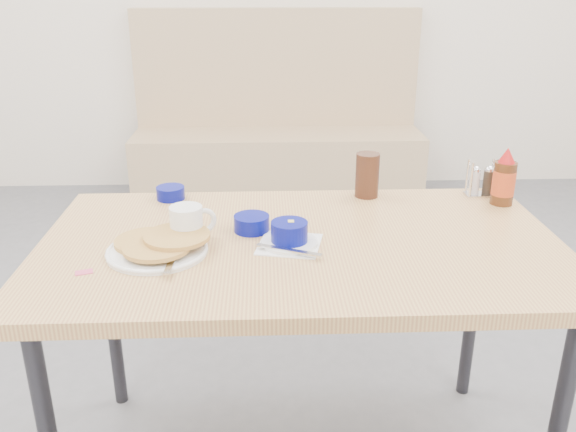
{
  "coord_description": "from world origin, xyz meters",
  "views": [
    {
      "loc": [
        -0.1,
        -1.24,
        1.43
      ],
      "look_at": [
        -0.03,
        0.28,
        0.82
      ],
      "focal_mm": 38.0,
      "sensor_mm": 36.0,
      "label": 1
    }
  ],
  "objects_px": {
    "dining_table": "(301,261)",
    "pancake_plate": "(159,246)",
    "grits_setting": "(289,235)",
    "creamer_bowl": "(171,193)",
    "booth_bench": "(278,144)",
    "syrup_bottle": "(504,180)",
    "coffee_mug": "(188,223)",
    "amber_tumbler": "(367,175)",
    "butter_bowl": "(252,223)",
    "condiment_caddy": "(481,183)"
  },
  "relations": [
    {
      "from": "butter_bowl",
      "to": "amber_tumbler",
      "type": "xyz_separation_m",
      "value": [
        0.36,
        0.27,
        0.05
      ]
    },
    {
      "from": "pancake_plate",
      "to": "butter_bowl",
      "type": "relative_size",
      "value": 2.81
    },
    {
      "from": "dining_table",
      "to": "grits_setting",
      "type": "bearing_deg",
      "value": -136.09
    },
    {
      "from": "pancake_plate",
      "to": "coffee_mug",
      "type": "xyz_separation_m",
      "value": [
        0.07,
        0.07,
        0.03
      ]
    },
    {
      "from": "butter_bowl",
      "to": "amber_tumbler",
      "type": "distance_m",
      "value": 0.46
    },
    {
      "from": "coffee_mug",
      "to": "amber_tumbler",
      "type": "xyz_separation_m",
      "value": [
        0.53,
        0.33,
        0.02
      ]
    },
    {
      "from": "creamer_bowl",
      "to": "butter_bowl",
      "type": "bearing_deg",
      "value": -45.95
    },
    {
      "from": "booth_bench",
      "to": "grits_setting",
      "type": "height_order",
      "value": "booth_bench"
    },
    {
      "from": "pancake_plate",
      "to": "creamer_bowl",
      "type": "bearing_deg",
      "value": 93.61
    },
    {
      "from": "condiment_caddy",
      "to": "coffee_mug",
      "type": "bearing_deg",
      "value": -159.85
    },
    {
      "from": "dining_table",
      "to": "pancake_plate",
      "type": "xyz_separation_m",
      "value": [
        -0.37,
        -0.06,
        0.08
      ]
    },
    {
      "from": "pancake_plate",
      "to": "condiment_caddy",
      "type": "relative_size",
      "value": 2.43
    },
    {
      "from": "amber_tumbler",
      "to": "coffee_mug",
      "type": "bearing_deg",
      "value": -147.95
    },
    {
      "from": "syrup_bottle",
      "to": "butter_bowl",
      "type": "bearing_deg",
      "value": -166.74
    },
    {
      "from": "booth_bench",
      "to": "dining_table",
      "type": "bearing_deg",
      "value": -90.0
    },
    {
      "from": "grits_setting",
      "to": "syrup_bottle",
      "type": "xyz_separation_m",
      "value": [
        0.67,
        0.28,
        0.05
      ]
    },
    {
      "from": "dining_table",
      "to": "condiment_caddy",
      "type": "xyz_separation_m",
      "value": [
        0.6,
        0.34,
        0.1
      ]
    },
    {
      "from": "creamer_bowl",
      "to": "amber_tumbler",
      "type": "height_order",
      "value": "amber_tumbler"
    },
    {
      "from": "grits_setting",
      "to": "syrup_bottle",
      "type": "distance_m",
      "value": 0.73
    },
    {
      "from": "booth_bench",
      "to": "creamer_bowl",
      "type": "bearing_deg",
      "value": -100.18
    },
    {
      "from": "dining_table",
      "to": "syrup_bottle",
      "type": "bearing_deg",
      "value": 21.53
    },
    {
      "from": "coffee_mug",
      "to": "amber_tumbler",
      "type": "relative_size",
      "value": 0.87
    },
    {
      "from": "grits_setting",
      "to": "creamer_bowl",
      "type": "distance_m",
      "value": 0.52
    },
    {
      "from": "booth_bench",
      "to": "pancake_plate",
      "type": "distance_m",
      "value": 2.66
    },
    {
      "from": "pancake_plate",
      "to": "butter_bowl",
      "type": "height_order",
      "value": "pancake_plate"
    },
    {
      "from": "syrup_bottle",
      "to": "booth_bench",
      "type": "bearing_deg",
      "value": 105.67
    },
    {
      "from": "grits_setting",
      "to": "condiment_caddy",
      "type": "distance_m",
      "value": 0.73
    },
    {
      "from": "coffee_mug",
      "to": "grits_setting",
      "type": "xyz_separation_m",
      "value": [
        0.27,
        -0.04,
        -0.02
      ]
    },
    {
      "from": "booth_bench",
      "to": "syrup_bottle",
      "type": "xyz_separation_m",
      "value": [
        0.64,
        -2.28,
        0.49
      ]
    },
    {
      "from": "coffee_mug",
      "to": "syrup_bottle",
      "type": "relative_size",
      "value": 0.68
    },
    {
      "from": "butter_bowl",
      "to": "amber_tumbler",
      "type": "bearing_deg",
      "value": 36.47
    },
    {
      "from": "butter_bowl",
      "to": "amber_tumbler",
      "type": "relative_size",
      "value": 0.7
    },
    {
      "from": "syrup_bottle",
      "to": "coffee_mug",
      "type": "bearing_deg",
      "value": -165.37
    },
    {
      "from": "coffee_mug",
      "to": "grits_setting",
      "type": "distance_m",
      "value": 0.27
    },
    {
      "from": "coffee_mug",
      "to": "butter_bowl",
      "type": "height_order",
      "value": "coffee_mug"
    },
    {
      "from": "booth_bench",
      "to": "amber_tumbler",
      "type": "relative_size",
      "value": 13.43
    },
    {
      "from": "booth_bench",
      "to": "condiment_caddy",
      "type": "xyz_separation_m",
      "value": [
        0.6,
        -2.2,
        0.45
      ]
    },
    {
      "from": "booth_bench",
      "to": "dining_table",
      "type": "xyz_separation_m",
      "value": [
        0.0,
        -2.53,
        0.35
      ]
    },
    {
      "from": "pancake_plate",
      "to": "booth_bench",
      "type": "bearing_deg",
      "value": 81.93
    },
    {
      "from": "coffee_mug",
      "to": "butter_bowl",
      "type": "xyz_separation_m",
      "value": [
        0.17,
        0.06,
        -0.03
      ]
    },
    {
      "from": "pancake_plate",
      "to": "grits_setting",
      "type": "bearing_deg",
      "value": 5.56
    },
    {
      "from": "coffee_mug",
      "to": "grits_setting",
      "type": "bearing_deg",
      "value": -8.19
    },
    {
      "from": "amber_tumbler",
      "to": "booth_bench",
      "type": "bearing_deg",
      "value": 96.03
    },
    {
      "from": "coffee_mug",
      "to": "condiment_caddy",
      "type": "height_order",
      "value": "condiment_caddy"
    },
    {
      "from": "booth_bench",
      "to": "grits_setting",
      "type": "distance_m",
      "value": 2.6
    },
    {
      "from": "grits_setting",
      "to": "condiment_caddy",
      "type": "bearing_deg",
      "value": 30.19
    },
    {
      "from": "dining_table",
      "to": "creamer_bowl",
      "type": "relative_size",
      "value": 15.76
    },
    {
      "from": "amber_tumbler",
      "to": "butter_bowl",
      "type": "bearing_deg",
      "value": -143.53
    },
    {
      "from": "grits_setting",
      "to": "butter_bowl",
      "type": "relative_size",
      "value": 2.02
    },
    {
      "from": "amber_tumbler",
      "to": "syrup_bottle",
      "type": "xyz_separation_m",
      "value": [
        0.41,
        -0.09,
        0.01
      ]
    }
  ]
}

